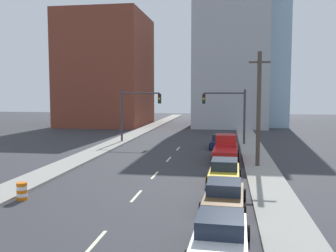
{
  "coord_description": "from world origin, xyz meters",
  "views": [
    {
      "loc": [
        4.99,
        -4.06,
        5.8
      ],
      "look_at": [
        -1.31,
        35.61,
        2.2
      ],
      "focal_mm": 40.0,
      "sensor_mm": 36.0,
      "label": 1
    }
  ],
  "objects": [
    {
      "name": "sedan_white",
      "position": [
        4.8,
        9.11,
        0.65
      ],
      "size": [
        2.29,
        4.5,
        1.44
      ],
      "rotation": [
        0.0,
        0.0,
        -0.03
      ],
      "color": "silver",
      "rests_on": "ground"
    },
    {
      "name": "building_office_center",
      "position": [
        5.3,
        64.6,
        13.58
      ],
      "size": [
        12.0,
        20.0,
        27.16
      ],
      "color": "#A8A8AD",
      "rests_on": "ground"
    },
    {
      "name": "utility_pole_right_mid",
      "position": [
        7.36,
        25.23,
        4.57
      ],
      "size": [
        1.6,
        0.32,
        8.89
      ],
      "color": "#473D33",
      "rests_on": "ground"
    },
    {
      "name": "lane_stripe_at_28m",
      "position": [
        0.0,
        27.76,
        0.0
      ],
      "size": [
        0.16,
        2.4,
        0.01
      ],
      "primitive_type": "cube",
      "color": "beige",
      "rests_on": "ground"
    },
    {
      "name": "building_glass_right",
      "position": [
        8.47,
        68.6,
        14.45
      ],
      "size": [
        13.0,
        20.0,
        28.89
      ],
      "color": "#99B7CC",
      "rests_on": "ground"
    },
    {
      "name": "traffic_barrel",
      "position": [
        -5.94,
        14.28,
        0.47
      ],
      "size": [
        0.56,
        0.56,
        0.95
      ],
      "color": "orange",
      "rests_on": "ground"
    },
    {
      "name": "sedan_navy",
      "position": [
        4.31,
        35.03,
        0.68
      ],
      "size": [
        2.19,
        4.42,
        1.49
      ],
      "rotation": [
        0.0,
        0.0,
        -0.05
      ],
      "color": "#141E47",
      "rests_on": "ground"
    },
    {
      "name": "lane_stripe_at_9m",
      "position": [
        0.0,
        9.4,
        0.0
      ],
      "size": [
        0.16,
        2.4,
        0.01
      ],
      "primitive_type": "cube",
      "color": "beige",
      "rests_on": "ground"
    },
    {
      "name": "traffic_signal_right",
      "position": [
        5.49,
        37.72,
        4.02
      ],
      "size": [
        4.76,
        0.35,
        6.14
      ],
      "color": "#38383D",
      "rests_on": "ground"
    },
    {
      "name": "pickup_truck_red",
      "position": [
        4.91,
        27.89,
        0.88
      ],
      "size": [
        2.37,
        6.24,
        2.16
      ],
      "rotation": [
        0.0,
        0.0,
        -0.02
      ],
      "color": "red",
      "rests_on": "ground"
    },
    {
      "name": "sidewalk_right",
      "position": [
        7.58,
        45.29,
        0.08
      ],
      "size": [
        2.44,
        90.59,
        0.17
      ],
      "color": "gray",
      "rests_on": "ground"
    },
    {
      "name": "lane_stripe_at_34m",
      "position": [
        0.0,
        34.04,
        0.0
      ],
      "size": [
        0.16,
        2.4,
        0.01
      ],
      "primitive_type": "cube",
      "color": "beige",
      "rests_on": "ground"
    },
    {
      "name": "building_brick_left",
      "position": [
        -16.32,
        60.6,
        9.69
      ],
      "size": [
        14.0,
        16.0,
        19.38
      ],
      "color": "brown",
      "rests_on": "ground"
    },
    {
      "name": "sedan_brown",
      "position": [
        4.89,
        14.52,
        0.64
      ],
      "size": [
        2.32,
        4.68,
        1.39
      ],
      "rotation": [
        0.0,
        0.0,
        -0.04
      ],
      "color": "brown",
      "rests_on": "ground"
    },
    {
      "name": "lane_stripe_at_16m",
      "position": [
        0.0,
        15.99,
        0.0
      ],
      "size": [
        0.16,
        2.4,
        0.01
      ],
      "primitive_type": "cube",
      "color": "beige",
      "rests_on": "ground"
    },
    {
      "name": "traffic_signal_left",
      "position": [
        -5.71,
        37.72,
        4.02
      ],
      "size": [
        4.76,
        0.35,
        6.14
      ],
      "color": "#38383D",
      "rests_on": "ground"
    },
    {
      "name": "lane_stripe_at_21m",
      "position": [
        0.0,
        21.38,
        0.0
      ],
      "size": [
        0.16,
        2.4,
        0.01
      ],
      "primitive_type": "cube",
      "color": "beige",
      "rests_on": "ground"
    },
    {
      "name": "sidewalk_left",
      "position": [
        -7.58,
        45.29,
        0.08
      ],
      "size": [
        2.44,
        90.59,
        0.17
      ],
      "color": "gray",
      "rests_on": "ground"
    },
    {
      "name": "sedan_yellow",
      "position": [
        4.86,
        20.16,
        0.67
      ],
      "size": [
        2.25,
        4.72,
        1.48
      ],
      "rotation": [
        0.0,
        0.0,
        -0.02
      ],
      "color": "gold",
      "rests_on": "ground"
    }
  ]
}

